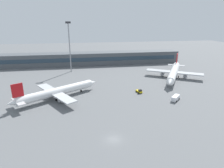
{
  "coord_description": "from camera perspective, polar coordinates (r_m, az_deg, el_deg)",
  "views": [
    {
      "loc": [
        -8.09,
        -46.58,
        32.41
      ],
      "look_at": [
        6.09,
        40.0,
        3.0
      ],
      "focal_mm": 31.16,
      "sensor_mm": 36.0,
      "label": 1
    }
  ],
  "objects": [
    {
      "name": "airplane_near",
      "position": [
        86.0,
        -15.6,
        -2.14
      ],
      "size": [
        35.82,
        26.18,
        10.03
      ],
      "color": "white",
      "rests_on": "ground_plane"
    },
    {
      "name": "terminal_building",
      "position": [
        146.61,
        -6.02,
        7.46
      ],
      "size": [
        131.65,
        12.13,
        9.0
      ],
      "color": "#4C5156",
      "rests_on": "ground_plane"
    },
    {
      "name": "airplane_mid",
      "position": [
        116.92,
        17.67,
        3.3
      ],
      "size": [
        29.79,
        40.85,
        11.31
      ],
      "color": "white",
      "rests_on": "ground_plane"
    },
    {
      "name": "service_van_white",
      "position": [
        85.51,
        18.14,
        -3.91
      ],
      "size": [
        5.14,
        5.04,
        2.08
      ],
      "color": "white",
      "rests_on": "ground_plane"
    },
    {
      "name": "ground_plane",
      "position": [
        92.8,
        -3.72,
        -1.95
      ],
      "size": [
        400.0,
        400.0,
        0.0
      ],
      "primitive_type": "plane",
      "color": "slate"
    },
    {
      "name": "floodlight_tower_west",
      "position": [
        126.3,
        -12.38,
        11.39
      ],
      "size": [
        3.2,
        0.8,
        31.06
      ],
      "color": "gray",
      "rests_on": "ground_plane"
    },
    {
      "name": "baggage_tug_yellow",
      "position": [
        90.57,
        8.01,
        -2.09
      ],
      "size": [
        2.6,
        3.88,
        1.75
      ],
      "color": "yellow",
      "rests_on": "ground_plane"
    }
  ]
}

